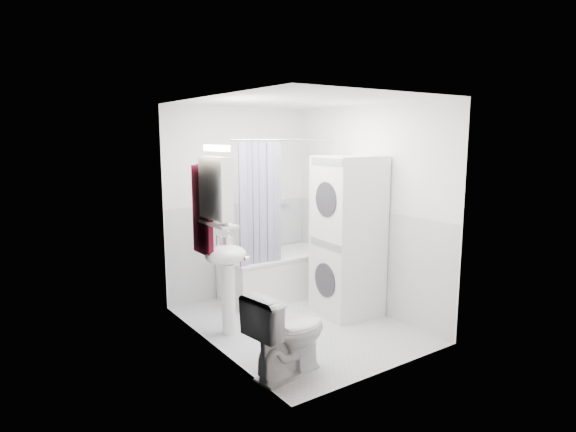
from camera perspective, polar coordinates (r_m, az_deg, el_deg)
floor at (r=5.42m, az=1.20°, el=-12.70°), size 2.60×2.60×0.00m
room_walls at (r=5.05m, az=1.26°, el=3.14°), size 2.60×2.60×2.60m
wainscot at (r=5.45m, az=-0.59°, el=-5.89°), size 1.98×2.58×2.58m
door at (r=4.17m, az=-4.94°, el=-5.04°), size 0.05×2.00×2.00m
bathtub at (r=6.23m, az=-1.01°, el=-6.68°), size 1.48×0.70×0.57m
tub_spout at (r=6.47m, az=-1.17°, el=-0.84°), size 0.04×0.12×0.04m
curtain_rod at (r=5.74m, az=0.57°, el=9.03°), size 1.66×0.02×0.02m
shower_curtain at (r=5.55m, az=-3.29°, el=1.23°), size 0.55×0.02×1.45m
sink at (r=4.98m, az=-7.29°, el=-6.21°), size 0.44×0.37×1.04m
medicine_cabinet at (r=4.66m, az=-8.54°, el=3.48°), size 0.13×0.50×0.71m
shelf at (r=4.72m, az=-8.27°, el=-0.93°), size 0.18×0.54×0.02m
shower_caddy at (r=6.45m, az=-0.76°, el=1.50°), size 0.22×0.06×0.02m
towel at (r=4.90m, az=-10.12°, el=0.89°), size 0.07×0.38×0.91m
washer_dryer at (r=5.54m, az=7.08°, el=-2.38°), size 0.70×0.69×1.83m
toilet at (r=4.25m, az=-0.02°, el=-13.68°), size 0.81×0.53×0.74m
soap_pump at (r=4.98m, az=-7.12°, el=-3.30°), size 0.08×0.17×0.08m
shelf_bottle at (r=4.58m, az=-7.45°, el=-0.62°), size 0.07×0.18×0.07m
shelf_cup at (r=4.81m, az=-8.92°, el=0.02°), size 0.10×0.09×0.10m
shampoo_a at (r=6.30m, az=-2.80°, el=1.99°), size 0.13×0.17×0.13m
shampoo_b at (r=6.36m, az=-1.88°, el=1.84°), size 0.08×0.21×0.08m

